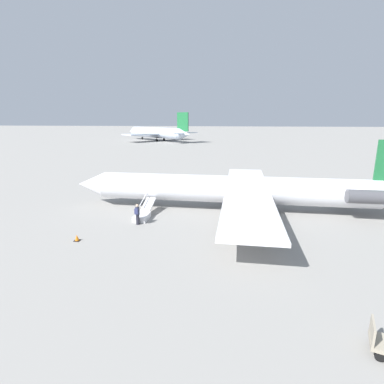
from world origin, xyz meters
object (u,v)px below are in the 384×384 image
Objects in this scene: boarding_stairs at (143,214)px; passenger at (137,213)px; airplane_far_center at (157,133)px; airplane_main at (244,190)px.

passenger reaches higher than boarding_stairs.
airplane_far_center is 93.09m from boarding_stairs.
airplane_far_center reaches higher than boarding_stairs.
airplane_main is at bearing 148.04° from airplane_far_center.
airplane_far_center is 8.16× the size of boarding_stairs.
boarding_stairs is 1.68m from passenger.
airplane_far_center is 94.59m from passenger.
boarding_stairs is (8.80, 3.64, -1.66)m from airplane_main.
boarding_stairs is 2.32× the size of passenger.
passenger is (0.01, 1.56, 0.63)m from boarding_stairs.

